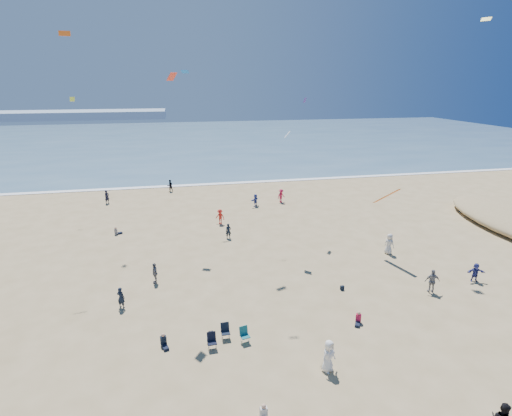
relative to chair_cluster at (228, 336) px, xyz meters
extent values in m
cube|color=#476B84|center=(0.20, 89.21, -0.47)|extent=(220.00, 100.00, 0.06)
cube|color=white|center=(0.20, 39.21, -0.46)|extent=(220.00, 1.20, 0.08)
cube|color=#7A8EA8|center=(-59.80, 164.21, 1.10)|extent=(110.00, 20.00, 3.20)
imported|color=black|center=(-6.68, 5.49, 0.28)|extent=(0.68, 0.60, 1.56)
imported|color=black|center=(2.43, 16.80, 0.27)|extent=(0.58, 0.40, 1.54)
imported|color=gray|center=(-4.49, 8.71, 0.35)|extent=(0.43, 1.00, 1.69)
imported|color=navy|center=(20.18, 3.84, 0.26)|extent=(1.48, 0.75, 1.52)
imported|color=black|center=(-11.21, 31.92, 0.39)|extent=(0.76, 0.75, 1.78)
imported|color=gray|center=(15.74, 2.96, 0.43)|extent=(1.17, 0.71, 1.86)
imported|color=white|center=(5.01, -3.44, 0.44)|extent=(1.09, 0.97, 1.87)
imported|color=silver|center=(16.23, 10.04, 0.47)|extent=(1.00, 1.13, 1.94)
imported|color=#C61C42|center=(10.91, 27.87, 0.38)|extent=(1.30, 1.10, 1.75)
imported|color=#38489A|center=(7.27, 26.83, 0.29)|extent=(1.36, 1.38, 1.59)
imported|color=black|center=(-3.25, 36.29, 0.36)|extent=(0.99, 0.87, 1.71)
imported|color=red|center=(2.12, 21.26, 0.33)|extent=(1.23, 1.14, 1.66)
cube|color=white|center=(-1.05, 0.32, -0.30)|extent=(0.35, 0.20, 0.40)
cube|color=black|center=(-0.93, 0.83, -0.31)|extent=(0.30, 0.22, 0.38)
cube|color=black|center=(9.37, 4.66, -0.33)|extent=(0.28, 0.18, 0.34)
cube|color=red|center=(-2.30, 7.25, 14.87)|extent=(0.73, 0.83, 0.51)
cube|color=yellow|center=(25.52, 13.53, 19.86)|extent=(0.72, 0.89, 0.35)
cube|color=#DBEC35|center=(-13.26, 29.37, 12.68)|extent=(0.53, 0.36, 0.48)
cube|color=silver|center=(7.37, 13.56, 10.14)|extent=(0.62, 0.69, 0.58)
cube|color=blue|center=(-1.00, 18.59, 15.42)|extent=(0.76, 0.59, 0.28)
cube|color=#DF500C|center=(-10.13, 15.25, 18.10)|extent=(0.88, 0.39, 0.40)
cube|color=#45238C|center=(10.51, 18.40, 12.82)|extent=(0.57, 0.75, 0.47)
cube|color=orange|center=(15.44, 10.01, 5.04)|extent=(0.35, 2.64, 1.87)
camera|label=1|loc=(-2.53, -20.34, 14.57)|focal=28.00mm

